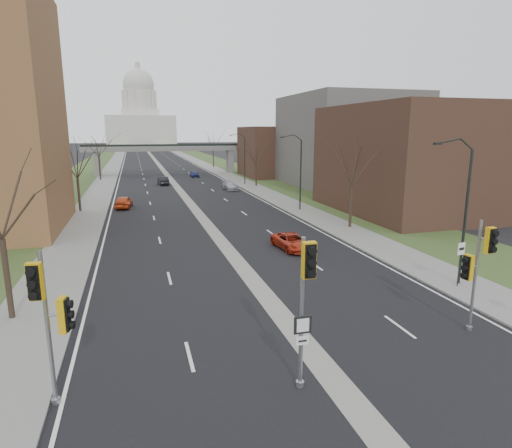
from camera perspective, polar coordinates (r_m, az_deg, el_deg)
name	(u,v)px	position (r m, az deg, el deg)	size (l,w,h in m)	color
ground	(321,364)	(18.26, 8.60, -17.95)	(700.00, 700.00, 0.00)	black
road_surface	(152,156)	(164.67, -13.69, 8.75)	(20.00, 600.00, 0.01)	black
median_strip	(152,156)	(164.67, -13.69, 8.75)	(1.20, 600.00, 0.02)	gray
sidewalk_right	(185,156)	(165.59, -9.49, 8.97)	(4.00, 600.00, 0.12)	gray
sidewalk_left	(118,157)	(164.61, -17.91, 8.53)	(4.00, 600.00, 0.12)	gray
grass_verge_right	(200,156)	(166.38, -7.41, 9.04)	(8.00, 600.00, 0.10)	#2B421E
grass_verge_left	(101,157)	(164.91, -20.01, 8.39)	(8.00, 600.00, 0.10)	#2B421E
commercial_block_near	(414,159)	(52.38, 20.31, 8.08)	(16.00, 20.00, 12.00)	#43291F
commercial_block_mid	(347,141)	(74.86, 11.99, 10.75)	(18.00, 22.00, 15.00)	#5C5954
commercial_block_far	(278,152)	(89.15, 2.98, 9.59)	(14.00, 14.00, 10.00)	#43291F
pedestrian_bridge	(166,152)	(94.61, -11.95, 9.41)	(34.00, 3.00, 6.45)	slate
capitol	(140,118)	(334.48, -15.17, 13.49)	(48.00, 42.00, 55.75)	beige
streetlight_near	(458,171)	(27.04, 25.39, 6.44)	(2.61, 0.20, 8.70)	black
streetlight_mid	(295,151)	(49.61, 5.16, 9.69)	(2.61, 0.20, 8.70)	black
streetlight_far	(240,144)	(74.46, -2.14, 10.58)	(2.61, 0.20, 8.70)	black
tree_left_b	(76,158)	(52.73, -22.91, 8.15)	(6.75, 6.75, 8.81)	#382B21
tree_left_c	(98,143)	(86.52, -20.36, 10.13)	(7.65, 7.65, 9.99)	#382B21
tree_right_a	(353,159)	(41.39, 12.80, 8.50)	(7.20, 7.20, 9.40)	#382B21
tree_right_b	(256,152)	(72.12, 0.02, 9.63)	(6.30, 6.30, 8.22)	#382B21
tree_right_c	(213,140)	(111.07, -5.76, 11.13)	(7.65, 7.65, 9.99)	#382B21
signal_pole_left	(50,309)	(15.50, -25.82, -10.12)	(1.11, 0.92, 5.45)	gray
signal_pole_median	(306,288)	(14.77, 6.64, -8.49)	(0.65, 0.92, 5.65)	gray
signal_pole_right	(478,261)	(21.58, 27.46, -4.41)	(1.04, 0.91, 5.30)	gray
speed_limit_sign	(460,256)	(27.88, 25.57, -3.91)	(0.57, 0.14, 2.67)	black
car_left_near	(124,202)	(54.41, -17.23, 2.84)	(1.76, 4.38, 1.49)	#C84216
car_left_far	(163,181)	(76.58, -12.30, 5.67)	(1.51, 4.33, 1.43)	black
car_right_near	(292,241)	(33.89, 4.82, -2.34)	(2.07, 4.48, 1.25)	#A82612
car_right_mid	(230,186)	(68.22, -3.46, 5.11)	(1.85, 4.55, 1.32)	#9F9EA5
car_right_far	(195,174)	(88.45, -8.20, 6.63)	(1.49, 3.70, 1.26)	navy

